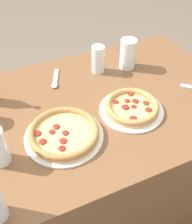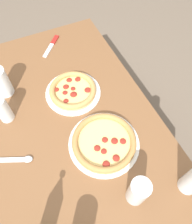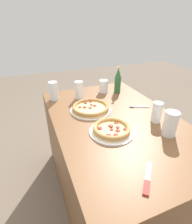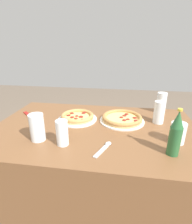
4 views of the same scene
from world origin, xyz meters
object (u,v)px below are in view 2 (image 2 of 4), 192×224
(glass_iced_tea, at_px, (2,83))
(glass_orange_juice, at_px, (3,110))
(knife, at_px, (52,45))
(glass_mango_juice, at_px, (138,192))
(spoon, at_px, (19,160))
(pizza_pepperoni, at_px, (73,91))
(pizza_veggie, at_px, (104,142))

(glass_iced_tea, distance_m, glass_orange_juice, 0.15)
(glass_orange_juice, height_order, knife, glass_orange_juice)
(glass_mango_juice, height_order, glass_orange_juice, glass_mango_juice)
(glass_orange_juice, bearing_deg, spoon, 179.65)
(spoon, bearing_deg, knife, -29.55)
(pizza_pepperoni, bearing_deg, glass_orange_juice, 90.80)
(spoon, bearing_deg, glass_iced_tea, -4.29)
(glass_mango_juice, bearing_deg, glass_iced_tea, 25.67)
(pizza_pepperoni, xyz_separation_m, glass_mango_juice, (-0.55, -0.03, 0.05))
(pizza_veggie, xyz_separation_m, glass_orange_juice, (0.30, 0.35, 0.04))
(pizza_veggie, bearing_deg, knife, 0.63)
(pizza_pepperoni, xyz_separation_m, pizza_veggie, (-0.31, -0.02, -0.00))
(glass_iced_tea, height_order, spoon, glass_iced_tea)
(pizza_veggie, xyz_separation_m, knife, (0.68, 0.01, -0.02))
(pizza_pepperoni, bearing_deg, glass_mango_juice, -176.43)
(spoon, bearing_deg, glass_orange_juice, -0.35)
(glass_mango_juice, height_order, spoon, glass_mango_juice)
(glass_iced_tea, relative_size, spoon, 0.98)
(pizza_pepperoni, xyz_separation_m, glass_orange_juice, (-0.00, 0.33, 0.04))
(glass_mango_juice, xyz_separation_m, glass_orange_juice, (0.54, 0.36, -0.01))
(pizza_veggie, height_order, glass_iced_tea, glass_iced_tea)
(glass_orange_juice, distance_m, spoon, 0.23)
(pizza_pepperoni, height_order, glass_orange_juice, glass_orange_juice)
(glass_iced_tea, height_order, glass_orange_juice, glass_iced_tea)
(pizza_veggie, xyz_separation_m, glass_mango_juice, (-0.24, -0.01, 0.05))
(glass_mango_juice, bearing_deg, pizza_veggie, 3.26)
(glass_mango_juice, distance_m, glass_iced_tea, 0.77)
(glass_iced_tea, bearing_deg, pizza_veggie, -144.83)
(pizza_veggie, height_order, spoon, pizza_veggie)
(pizza_pepperoni, xyz_separation_m, glass_iced_tea, (0.14, 0.30, 0.05))
(knife, bearing_deg, glass_mango_juice, -178.68)
(pizza_veggie, relative_size, spoon, 1.99)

